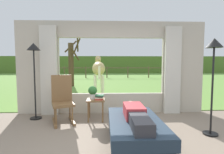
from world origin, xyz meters
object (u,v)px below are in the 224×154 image
side_table (96,103)px  recliner_sofa (135,131)px  pasture_tree (72,63)px  book_stack (99,97)px  floor_lamp_right (214,57)px  floor_lamp_left (34,58)px  potted_plant (93,92)px  reclining_person (136,114)px  horse (99,69)px  rocking_chair (62,99)px

side_table → recliner_sofa: bearing=-59.3°
pasture_tree → book_stack: bearing=-73.9°
recliner_sofa → floor_lamp_right: (1.55, 0.30, 1.30)m
recliner_sofa → side_table: bearing=120.7°
book_stack → floor_lamp_left: floor_lamp_left is taller
potted_plant → floor_lamp_left: bearing=175.6°
floor_lamp_left → book_stack: bearing=-8.1°
book_stack → floor_lamp_right: bearing=-22.4°
reclining_person → horse: size_ratio=0.79×
floor_lamp_left → reclining_person: bearing=-33.2°
floor_lamp_right → side_table: bearing=157.1°
book_stack → recliner_sofa: bearing=-61.2°
potted_plant → floor_lamp_left: floor_lamp_left is taller
rocking_chair → floor_lamp_left: 1.26m
reclining_person → floor_lamp_left: size_ratio=0.75×
rocking_chair → potted_plant: rocking_chair is taller
side_table → potted_plant: bearing=143.1°
reclining_person → horse: 5.01m
book_stack → side_table: bearing=146.4°
horse → pasture_tree: 3.36m
recliner_sofa → floor_lamp_right: 2.04m
rocking_chair → book_stack: (0.88, 0.01, 0.04)m
side_table → floor_lamp_left: floor_lamp_left is taller
floor_lamp_right → recliner_sofa: bearing=-169.1°
side_table → potted_plant: potted_plant is taller
recliner_sofa → pasture_tree: pasture_tree is taller
rocking_chair → book_stack: bearing=-19.2°
recliner_sofa → reclining_person: (0.00, -0.05, 0.30)m
side_table → floor_lamp_right: floor_lamp_right is taller
reclining_person → side_table: 1.52m
floor_lamp_right → horse: bearing=117.4°
floor_lamp_left → recliner_sofa: bearing=-32.3°
recliner_sofa → floor_lamp_left: bearing=147.7°
reclining_person → rocking_chair: (-1.54, 1.25, 0.02)m
rocking_chair → book_stack: rocking_chair is taller
reclining_person → book_stack: (-0.67, 1.26, 0.06)m
floor_lamp_right → horse: (-2.36, 4.56, -0.36)m
recliner_sofa → reclining_person: reclining_person is taller
recliner_sofa → horse: size_ratio=0.94×
reclining_person → floor_lamp_right: floor_lamp_right is taller
book_stack → floor_lamp_right: floor_lamp_right is taller
recliner_sofa → potted_plant: size_ratio=5.31×
floor_lamp_left → floor_lamp_right: floor_lamp_left is taller
floor_lamp_left → floor_lamp_right: size_ratio=1.01×
floor_lamp_left → horse: (1.47, 3.42, -0.38)m
potted_plant → pasture_tree: pasture_tree is taller
book_stack → reclining_person: bearing=-62.2°
reclining_person → pasture_tree: 8.23m
side_table → floor_lamp_right: (2.30, -0.97, 1.09)m
book_stack → pasture_tree: (-1.88, 6.51, 0.85)m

